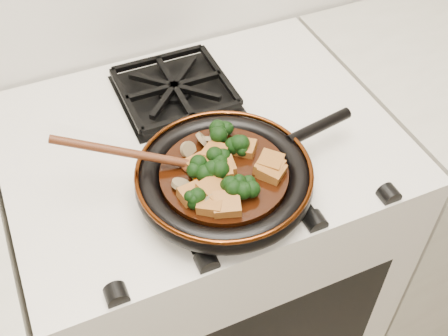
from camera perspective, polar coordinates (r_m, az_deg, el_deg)
name	(u,v)px	position (r m, az deg, el deg)	size (l,w,h in m)	color
stove	(205,263)	(1.46, -1.93, -9.62)	(0.76, 0.60, 0.90)	silver
burner_grate_front	(228,180)	(1.01, 0.45, -1.24)	(0.23, 0.23, 0.03)	black
burner_grate_back	(174,89)	(1.20, -5.06, 7.96)	(0.23, 0.23, 0.03)	black
skillet	(225,178)	(0.97, 0.12, -0.99)	(0.43, 0.31, 0.05)	black
braising_sauce	(224,176)	(0.97, 0.00, -0.85)	(0.22, 0.22, 0.02)	black
tofu_cube_0	(198,165)	(0.96, -2.68, 0.32)	(0.04, 0.04, 0.02)	#915721
tofu_cube_1	(244,148)	(0.99, 2.09, 2.03)	(0.04, 0.04, 0.02)	#915721
tofu_cube_2	(191,195)	(0.92, -3.33, -2.71)	(0.04, 0.03, 0.02)	#915721
tofu_cube_3	(227,205)	(0.90, 0.28, -3.77)	(0.04, 0.04, 0.02)	#915721
tofu_cube_4	(269,168)	(0.96, 4.62, 0.03)	(0.04, 0.04, 0.02)	#915721
tofu_cube_5	(213,191)	(0.92, -1.10, -2.35)	(0.04, 0.05, 0.02)	#915721
tofu_cube_6	(215,154)	(0.98, -0.91, 1.44)	(0.04, 0.04, 0.02)	#915721
tofu_cube_7	(271,172)	(0.95, 4.84, -0.36)	(0.04, 0.04, 0.02)	#915721
tofu_cube_8	(221,172)	(0.95, -0.32, -0.44)	(0.04, 0.04, 0.02)	#915721
tofu_cube_9	(223,167)	(0.96, -0.10, 0.10)	(0.04, 0.04, 0.02)	#915721
tofu_cube_10	(270,163)	(0.97, 4.71, 0.46)	(0.04, 0.04, 0.02)	#915721
tofu_cube_11	(211,205)	(0.90, -1.36, -3.78)	(0.04, 0.04, 0.02)	#915721
broccoli_floret_0	(224,134)	(1.01, -0.01, 3.45)	(0.06, 0.06, 0.06)	black
broccoli_floret_1	(213,175)	(0.94, -1.10, -0.75)	(0.06, 0.06, 0.06)	black
broccoli_floret_2	(196,175)	(0.95, -2.89, -0.70)	(0.06, 0.06, 0.05)	black
broccoli_floret_3	(234,189)	(0.92, 1.00, -2.17)	(0.06, 0.06, 0.05)	black
broccoli_floret_4	(247,187)	(0.92, 2.34, -1.96)	(0.06, 0.06, 0.05)	black
broccoli_floret_5	(219,161)	(0.97, -0.50, 0.70)	(0.06, 0.06, 0.05)	black
broccoli_floret_6	(192,201)	(0.91, -3.26, -3.32)	(0.06, 0.06, 0.05)	black
broccoli_floret_7	(242,147)	(0.99, 1.81, 2.11)	(0.06, 0.06, 0.05)	black
carrot_coin_0	(212,153)	(0.99, -1.22, 1.55)	(0.03, 0.03, 0.01)	#AB3904
carrot_coin_1	(226,180)	(0.94, 0.18, -1.27)	(0.03, 0.03, 0.01)	#AB3904
carrot_coin_2	(203,182)	(0.94, -2.19, -1.43)	(0.03, 0.03, 0.01)	#AB3904
carrot_coin_3	(244,186)	(0.93, 2.04, -1.82)	(0.03, 0.03, 0.01)	#AB3904
mushroom_slice_0	(181,184)	(0.94, -4.39, -1.68)	(0.03, 0.03, 0.01)	#766444
mushroom_slice_1	(213,205)	(0.90, -1.08, -3.76)	(0.04, 0.04, 0.01)	#766444
mushroom_slice_2	(188,150)	(0.99, -3.65, 1.87)	(0.03, 0.03, 0.01)	#766444
mushroom_slice_3	(208,140)	(1.01, -1.68, 2.91)	(0.03, 0.03, 0.01)	#766444
mushroom_slice_4	(204,141)	(1.01, -2.05, 2.79)	(0.04, 0.04, 0.01)	#766444
wooden_spoon	(156,158)	(0.96, -6.95, 1.03)	(0.15, 0.09, 0.25)	#4C2310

